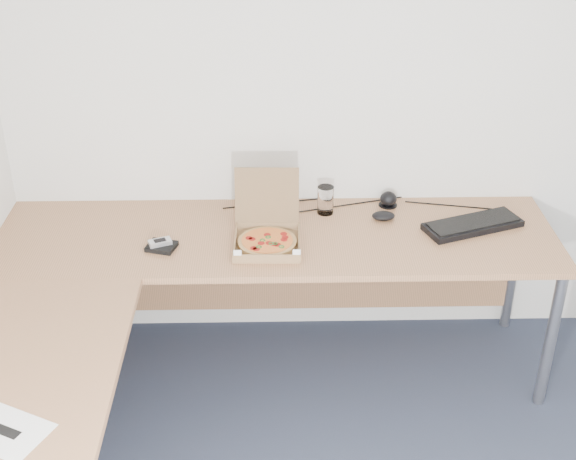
{
  "coord_description": "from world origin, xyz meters",
  "views": [
    {
      "loc": [
        -0.51,
        -1.65,
        2.46
      ],
      "look_at": [
        -0.45,
        1.28,
        0.82
      ],
      "focal_mm": 49.1,
      "sensor_mm": 36.0,
      "label": 1
    }
  ],
  "objects_px": {
    "wallet": "(162,246)",
    "drinking_glass": "(325,200)",
    "desk": "(196,294)",
    "pizza_box": "(267,237)",
    "keyboard": "(473,225)"
  },
  "relations": [
    {
      "from": "pizza_box",
      "to": "desk",
      "type": "bearing_deg",
      "value": -128.29
    },
    {
      "from": "pizza_box",
      "to": "keyboard",
      "type": "distance_m",
      "value": 0.94
    },
    {
      "from": "drinking_glass",
      "to": "keyboard",
      "type": "height_order",
      "value": "drinking_glass"
    },
    {
      "from": "wallet",
      "to": "drinking_glass",
      "type": "bearing_deg",
      "value": 39.77
    },
    {
      "from": "desk",
      "to": "pizza_box",
      "type": "bearing_deg",
      "value": 50.17
    },
    {
      "from": "wallet",
      "to": "desk",
      "type": "bearing_deg",
      "value": -44.89
    },
    {
      "from": "pizza_box",
      "to": "keyboard",
      "type": "relative_size",
      "value": 0.74
    },
    {
      "from": "desk",
      "to": "keyboard",
      "type": "bearing_deg",
      "value": 21.18
    },
    {
      "from": "drinking_glass",
      "to": "wallet",
      "type": "height_order",
      "value": "drinking_glass"
    },
    {
      "from": "drinking_glass",
      "to": "keyboard",
      "type": "xyz_separation_m",
      "value": [
        0.66,
        -0.16,
        -0.05
      ]
    },
    {
      "from": "desk",
      "to": "wallet",
      "type": "xyz_separation_m",
      "value": [
        -0.17,
        0.31,
        0.04
      ]
    },
    {
      "from": "desk",
      "to": "keyboard",
      "type": "relative_size",
      "value": 5.57
    },
    {
      "from": "drinking_glass",
      "to": "keyboard",
      "type": "relative_size",
      "value": 0.3
    },
    {
      "from": "desk",
      "to": "pizza_box",
      "type": "distance_m",
      "value": 0.45
    },
    {
      "from": "desk",
      "to": "drinking_glass",
      "type": "distance_m",
      "value": 0.84
    }
  ]
}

